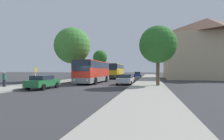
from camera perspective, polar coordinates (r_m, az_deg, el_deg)
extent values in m
plane|color=#38383A|center=(21.77, -7.15, -5.21)|extent=(300.00, 300.00, 0.00)
cube|color=#A39E93|center=(25.00, -22.49, -4.37)|extent=(4.00, 120.00, 0.15)
cube|color=#A39E93|center=(20.51, 11.68, -5.31)|extent=(4.00, 120.00, 0.15)
cube|color=#C6B28E|center=(44.97, 28.58, 3.58)|extent=(18.07, 13.74, 9.65)
pyramid|color=brown|center=(45.93, 28.57, 12.18)|extent=(18.07, 13.74, 4.12)
cube|color=gray|center=(27.05, -6.04, -2.89)|extent=(2.56, 10.18, 0.70)
cube|color=red|center=(27.02, -6.04, -0.80)|extent=(2.56, 10.18, 1.28)
cube|color=#232D3D|center=(27.03, -6.04, 1.56)|extent=(2.59, 9.98, 0.95)
cube|color=red|center=(27.05, -6.04, 2.69)|extent=(2.51, 9.98, 0.12)
cube|color=#232D3D|center=(22.23, -10.17, 1.54)|extent=(2.26, 0.07, 1.45)
sphere|color=#F4EAC1|center=(22.58, -12.25, -3.35)|extent=(0.24, 0.24, 0.24)
sphere|color=#F4EAC1|center=(21.91, -8.06, -3.45)|extent=(0.24, 0.24, 0.24)
cylinder|color=black|center=(24.65, -11.04, -3.45)|extent=(0.31, 1.00, 1.00)
cylinder|color=black|center=(23.77, -5.46, -3.58)|extent=(0.31, 1.00, 1.00)
cylinder|color=black|center=(30.34, -6.49, -2.83)|extent=(0.31, 1.00, 1.00)
cylinder|color=black|center=(29.63, -1.88, -2.89)|extent=(0.31, 1.00, 1.00)
cube|color=#2D2D2D|center=(42.39, 1.18, -1.90)|extent=(2.95, 11.92, 0.70)
cube|color=yellow|center=(42.38, 1.18, -0.48)|extent=(2.95, 11.92, 1.39)
cube|color=#232D3D|center=(42.38, 1.18, 1.10)|extent=(2.97, 11.69, 0.95)
cube|color=yellow|center=(42.40, 1.18, 1.82)|extent=(2.89, 11.69, 0.12)
cube|color=#232D3D|center=(36.52, -0.35, 1.06)|extent=(2.31, 0.13, 1.45)
sphere|color=#F4EAC1|center=(36.70, -1.73, -2.11)|extent=(0.24, 0.24, 0.24)
sphere|color=#F4EAC1|center=(36.36, 1.03, -2.13)|extent=(0.24, 0.24, 0.24)
cylinder|color=black|center=(39.15, -1.53, -2.22)|extent=(0.33, 1.01, 1.00)
cylinder|color=black|center=(38.69, 2.20, -2.25)|extent=(0.33, 1.01, 1.00)
cylinder|color=black|center=(46.12, 0.34, -1.91)|extent=(0.33, 1.01, 1.00)
cylinder|color=black|center=(45.73, 3.50, -1.92)|extent=(0.33, 1.01, 1.00)
cube|color=#236B38|center=(19.57, -21.55, -3.91)|extent=(1.74, 4.01, 0.65)
cube|color=#232D3D|center=(19.40, -21.81, -2.32)|extent=(1.52, 2.09, 0.44)
cylinder|color=black|center=(21.09, -21.62, -4.52)|extent=(0.20, 0.62, 0.62)
cylinder|color=black|center=(20.19, -17.55, -4.72)|extent=(0.20, 0.62, 0.62)
cylinder|color=black|center=(19.09, -25.78, -4.98)|extent=(0.20, 0.62, 0.62)
cylinder|color=black|center=(18.09, -21.47, -5.25)|extent=(0.20, 0.62, 0.62)
cube|color=#B7B7BC|center=(23.83, 4.54, -3.29)|extent=(1.95, 4.44, 0.61)
cube|color=#232D3D|center=(23.98, 4.61, -1.97)|extent=(1.68, 2.32, 0.49)
cylinder|color=black|center=(22.37, 6.31, -4.28)|extent=(0.22, 0.62, 0.62)
cylinder|color=black|center=(22.69, 1.67, -4.22)|extent=(0.22, 0.62, 0.62)
cylinder|color=black|center=(25.07, 7.13, -3.83)|extent=(0.22, 0.62, 0.62)
cylinder|color=black|center=(25.35, 2.98, -3.79)|extent=(0.22, 0.62, 0.62)
cube|color=#233D9E|center=(49.84, 8.36, -1.62)|extent=(1.86, 4.24, 0.65)
cube|color=#232D3D|center=(49.99, 8.37, -0.91)|extent=(1.60, 2.22, 0.57)
cylinder|color=black|center=(48.51, 9.32, -2.04)|extent=(0.22, 0.62, 0.62)
cylinder|color=black|center=(48.60, 7.25, -2.04)|extent=(0.22, 0.62, 0.62)
cylinder|color=black|center=(51.11, 9.41, -1.95)|extent=(0.22, 0.62, 0.62)
cylinder|color=black|center=(51.19, 7.44, -1.94)|extent=(0.22, 0.62, 0.62)
cylinder|color=gray|center=(24.15, -23.55, -1.68)|extent=(0.08, 0.08, 2.24)
cube|color=yellow|center=(24.14, -23.55, 0.14)|extent=(0.03, 0.45, 0.60)
cylinder|color=#23232D|center=(22.69, -24.01, -3.64)|extent=(0.30, 0.30, 0.77)
cylinder|color=#B2A899|center=(22.66, -24.00, -1.86)|extent=(0.36, 0.36, 0.64)
sphere|color=tan|center=(22.65, -24.00, -0.78)|extent=(0.21, 0.21, 0.21)
cylinder|color=#23232D|center=(22.41, -31.74, -3.66)|extent=(0.30, 0.30, 0.78)
cylinder|color=#236656|center=(22.38, -31.74, -1.84)|extent=(0.36, 0.36, 0.65)
sphere|color=tan|center=(22.37, -31.74, -0.74)|extent=(0.21, 0.21, 0.21)
cylinder|color=#47331E|center=(32.03, -12.80, 0.09)|extent=(0.40, 0.40, 3.80)
sphere|color=#428938|center=(32.34, -12.80, 7.75)|extent=(6.43, 6.43, 6.43)
cylinder|color=brown|center=(53.18, -3.91, 0.17)|extent=(0.40, 0.40, 4.12)
sphere|color=#286023|center=(53.33, -3.91, 4.13)|extent=(4.32, 4.32, 4.32)
cylinder|color=brown|center=(21.48, 14.74, -0.60)|extent=(0.40, 0.40, 3.20)
sphere|color=#2D7028|center=(21.71, 14.74, 8.06)|extent=(4.44, 4.44, 4.44)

